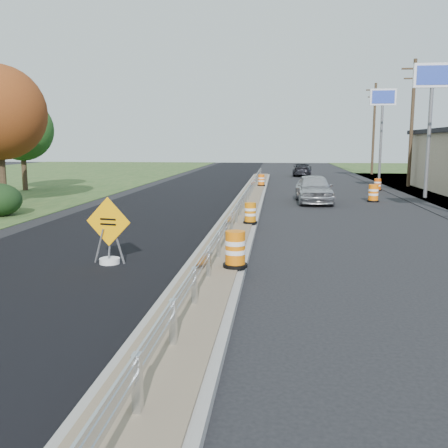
# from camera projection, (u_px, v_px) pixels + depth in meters

# --- Properties ---
(ground) EXTENTS (140.00, 140.00, 0.00)m
(ground) POSITION_uv_depth(u_px,v_px,m) (226.00, 249.00, 15.63)
(ground) COLOR black
(ground) RESTS_ON ground
(milled_overlay) EXTENTS (7.20, 120.00, 0.01)m
(milled_overlay) POSITION_uv_depth(u_px,v_px,m) (161.00, 207.00, 25.91)
(milled_overlay) COLOR black
(milled_overlay) RESTS_ON ground
(median) EXTENTS (1.60, 55.00, 0.23)m
(median) POSITION_uv_depth(u_px,v_px,m) (243.00, 212.00, 23.47)
(median) COLOR gray
(median) RESTS_ON ground
(guardrail) EXTENTS (0.10, 46.15, 0.72)m
(guardrail) POSITION_uv_depth(u_px,v_px,m) (245.00, 196.00, 24.35)
(guardrail) COLOR silver
(guardrail) RESTS_ON median
(pylon_sign_mid) EXTENTS (2.20, 0.30, 7.90)m
(pylon_sign_mid) POSITION_uv_depth(u_px,v_px,m) (432.00, 88.00, 29.20)
(pylon_sign_mid) COLOR slate
(pylon_sign_mid) RESTS_ON ground
(pylon_sign_north) EXTENTS (2.20, 0.30, 7.90)m
(pylon_sign_north) POSITION_uv_depth(u_px,v_px,m) (383.00, 106.00, 42.94)
(pylon_sign_north) COLOR slate
(pylon_sign_north) RESTS_ON ground
(utility_pole_nmid) EXTENTS (1.90, 0.26, 9.40)m
(utility_pole_nmid) POSITION_uv_depth(u_px,v_px,m) (412.00, 121.00, 37.19)
(utility_pole_nmid) COLOR #473523
(utility_pole_nmid) RESTS_ON ground
(utility_pole_north) EXTENTS (1.90, 0.26, 9.40)m
(utility_pole_north) POSITION_uv_depth(u_px,v_px,m) (374.00, 127.00, 51.91)
(utility_pole_north) COLOR #473523
(utility_pole_north) RESTS_ON ground
(tree_near_back) EXTENTS (4.29, 4.29, 6.37)m
(tree_near_back) POSITION_uv_depth(u_px,v_px,m) (22.00, 130.00, 34.30)
(tree_near_back) COLOR #473523
(tree_near_back) RESTS_ON ground
(caution_sign) EXTENTS (1.32, 0.56, 1.85)m
(caution_sign) POSITION_uv_depth(u_px,v_px,m) (109.00, 247.00, 13.69)
(caution_sign) COLOR white
(caution_sign) RESTS_ON ground
(barrel_median_near) EXTENTS (0.62, 0.62, 0.91)m
(barrel_median_near) POSITION_uv_depth(u_px,v_px,m) (235.00, 250.00, 12.43)
(barrel_median_near) COLOR black
(barrel_median_near) RESTS_ON median
(barrel_median_mid) EXTENTS (0.55, 0.55, 0.80)m
(barrel_median_mid) POSITION_uv_depth(u_px,v_px,m) (250.00, 213.00, 19.25)
(barrel_median_mid) COLOR black
(barrel_median_mid) RESTS_ON median
(barrel_median_far) EXTENTS (0.56, 0.56, 0.83)m
(barrel_median_far) POSITION_uv_depth(u_px,v_px,m) (261.00, 180.00, 36.09)
(barrel_median_far) COLOR black
(barrel_median_far) RESTS_ON median
(barrel_shoulder_near) EXTENTS (0.67, 0.67, 0.98)m
(barrel_shoulder_near) POSITION_uv_depth(u_px,v_px,m) (373.00, 194.00, 28.24)
(barrel_shoulder_near) COLOR black
(barrel_shoulder_near) RESTS_ON ground
(barrel_shoulder_mid) EXTENTS (0.58, 0.58, 0.85)m
(barrel_shoulder_mid) POSITION_uv_depth(u_px,v_px,m) (377.00, 185.00, 34.87)
(barrel_shoulder_mid) COLOR black
(barrel_shoulder_mid) RESTS_ON ground
(car_silver) EXTENTS (2.04, 4.74, 1.59)m
(car_silver) POSITION_uv_depth(u_px,v_px,m) (314.00, 189.00, 27.74)
(car_silver) COLOR #B7B7BC
(car_silver) RESTS_ON ground
(car_dark_far) EXTENTS (2.18, 4.59, 1.29)m
(car_dark_far) POSITION_uv_depth(u_px,v_px,m) (302.00, 170.00, 50.39)
(car_dark_far) COLOR black
(car_dark_far) RESTS_ON ground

